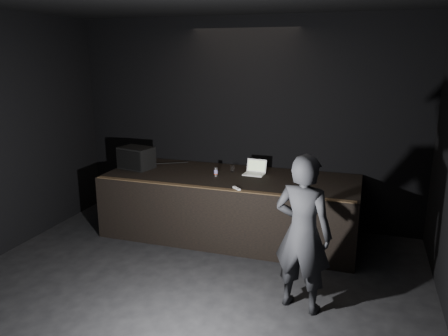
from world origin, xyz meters
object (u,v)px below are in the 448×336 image
stage_monitor (136,158)px  laptop (255,170)px  stage_riser (230,206)px  person (303,234)px  beer_can (216,172)px

stage_monitor → laptop: 2.03m
stage_riser → person: bearing=-51.6°
stage_monitor → person: (3.08, -1.76, -0.26)m
stage_riser → laptop: 0.70m
stage_monitor → beer_can: bearing=10.0°
stage_monitor → stage_riser: bearing=12.9°
beer_can → person: bearing=-46.2°
stage_riser → beer_can: bearing=-160.9°
stage_monitor → person: bearing=-17.4°
stage_riser → beer_can: (-0.22, -0.08, 0.57)m
stage_riser → stage_monitor: 1.81m
beer_can → person: person is taller
laptop → person: bearing=-58.7°
beer_can → laptop: bearing=30.7°
stage_riser → laptop: size_ratio=11.63×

